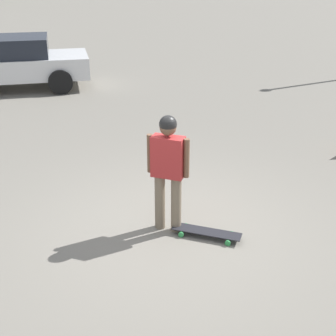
{
  "coord_description": "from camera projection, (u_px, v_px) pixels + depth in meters",
  "views": [
    {
      "loc": [
        -2.69,
        4.87,
        3.39
      ],
      "look_at": [
        0.0,
        0.0,
        0.92
      ],
      "focal_mm": 50.0,
      "sensor_mm": 36.0,
      "label": 1
    }
  ],
  "objects": [
    {
      "name": "ground_plane",
      "position": [
        168.0,
        229.0,
        6.46
      ],
      "size": [
        220.0,
        220.0,
        0.0
      ],
      "primitive_type": "plane",
      "color": "gray"
    },
    {
      "name": "skateboard",
      "position": [
        206.0,
        232.0,
        6.24
      ],
      "size": [
        0.95,
        0.38,
        0.09
      ],
      "rotation": [
        0.0,
        0.0,
        0.18
      ],
      "color": "#232328",
      "rests_on": "ground_plane"
    },
    {
      "name": "person",
      "position": [
        168.0,
        165.0,
        6.07
      ],
      "size": [
        0.57,
        0.27,
        1.63
      ],
      "rotation": [
        0.0,
        0.0,
        -2.98
      ],
      "color": "#7A6B56",
      "rests_on": "ground_plane"
    },
    {
      "name": "car_parked_near",
      "position": [
        11.0,
        62.0,
        13.24
      ],
      "size": [
        4.46,
        4.26,
        1.46
      ],
      "rotation": [
        0.0,
        0.0,
        0.73
      ],
      "color": "silver",
      "rests_on": "ground_plane"
    }
  ]
}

